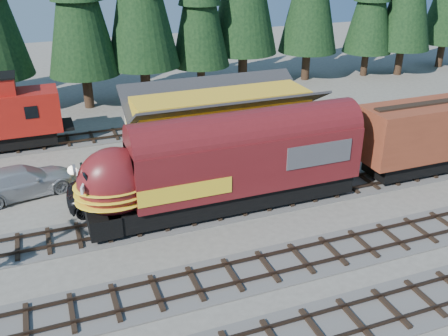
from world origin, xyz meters
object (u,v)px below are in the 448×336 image
object	(u,v)px
locomotive	(219,170)
pickup_truck_a	(124,191)
depot	(222,121)
pickup_truck_b	(22,181)

from	to	relation	value
locomotive	pickup_truck_a	distance (m)	5.83
depot	locomotive	distance (m)	7.03
depot	pickup_truck_b	size ratio (longest dim) A/B	2.03
locomotive	pickup_truck_a	bearing A→B (deg)	151.39
depot	locomotive	bearing A→B (deg)	-112.16
locomotive	pickup_truck_b	world-z (taller)	locomotive
pickup_truck_b	depot	bearing A→B (deg)	-100.17
depot	pickup_truck_a	size ratio (longest dim) A/B	2.00
locomotive	pickup_truck_a	xyz separation A→B (m)	(-4.90, 2.67, -1.69)
depot	pickup_truck_b	world-z (taller)	depot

